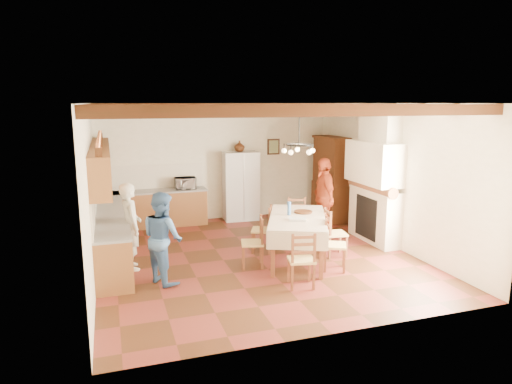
% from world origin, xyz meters
% --- Properties ---
extents(floor, '(6.00, 6.50, 0.02)m').
position_xyz_m(floor, '(0.00, 0.00, -0.01)').
color(floor, '#472412').
rests_on(floor, ground).
extents(ceiling, '(6.00, 6.50, 0.02)m').
position_xyz_m(ceiling, '(0.00, 0.00, 3.01)').
color(ceiling, white).
rests_on(ceiling, ground).
extents(wall_back, '(6.00, 0.02, 3.00)m').
position_xyz_m(wall_back, '(0.00, 3.26, 1.50)').
color(wall_back, beige).
rests_on(wall_back, ground).
extents(wall_front, '(6.00, 0.02, 3.00)m').
position_xyz_m(wall_front, '(0.00, -3.26, 1.50)').
color(wall_front, beige).
rests_on(wall_front, ground).
extents(wall_left, '(0.02, 6.50, 3.00)m').
position_xyz_m(wall_left, '(-3.01, 0.00, 1.50)').
color(wall_left, beige).
rests_on(wall_left, ground).
extents(wall_right, '(0.02, 6.50, 3.00)m').
position_xyz_m(wall_right, '(3.01, 0.00, 1.50)').
color(wall_right, beige).
rests_on(wall_right, ground).
extents(ceiling_beams, '(6.00, 6.30, 0.16)m').
position_xyz_m(ceiling_beams, '(0.00, 0.00, 2.91)').
color(ceiling_beams, '#372310').
rests_on(ceiling_beams, ground).
extents(lower_cabinets_left, '(0.60, 4.30, 0.86)m').
position_xyz_m(lower_cabinets_left, '(-2.70, 1.05, 0.43)').
color(lower_cabinets_left, brown).
rests_on(lower_cabinets_left, ground).
extents(lower_cabinets_back, '(2.30, 0.60, 0.86)m').
position_xyz_m(lower_cabinets_back, '(-1.55, 2.95, 0.43)').
color(lower_cabinets_back, brown).
rests_on(lower_cabinets_back, ground).
extents(countertop_left, '(0.62, 4.30, 0.04)m').
position_xyz_m(countertop_left, '(-2.70, 1.05, 0.88)').
color(countertop_left, gray).
rests_on(countertop_left, lower_cabinets_left).
extents(countertop_back, '(2.34, 0.62, 0.04)m').
position_xyz_m(countertop_back, '(-1.55, 2.95, 0.88)').
color(countertop_back, gray).
rests_on(countertop_back, lower_cabinets_back).
extents(backsplash_left, '(0.03, 4.30, 0.60)m').
position_xyz_m(backsplash_left, '(-2.98, 1.05, 1.20)').
color(backsplash_left, white).
rests_on(backsplash_left, ground).
extents(backsplash_back, '(2.30, 0.03, 0.60)m').
position_xyz_m(backsplash_back, '(-1.55, 3.23, 1.20)').
color(backsplash_back, white).
rests_on(backsplash_back, ground).
extents(upper_cabinets, '(0.35, 4.20, 0.70)m').
position_xyz_m(upper_cabinets, '(-2.83, 1.05, 1.85)').
color(upper_cabinets, brown).
rests_on(upper_cabinets, ground).
extents(fireplace, '(0.56, 1.60, 2.80)m').
position_xyz_m(fireplace, '(2.72, 0.20, 1.40)').
color(fireplace, beige).
rests_on(fireplace, ground).
extents(wall_picture, '(0.34, 0.03, 0.42)m').
position_xyz_m(wall_picture, '(1.55, 3.23, 1.85)').
color(wall_picture, '#301F15').
rests_on(wall_picture, ground).
extents(refrigerator, '(0.92, 0.78, 1.78)m').
position_xyz_m(refrigerator, '(0.55, 3.03, 0.89)').
color(refrigerator, silver).
rests_on(refrigerator, floor).
extents(hutch, '(0.54, 1.21, 2.16)m').
position_xyz_m(hutch, '(2.75, 2.22, 1.08)').
color(hutch, '#371A0C').
rests_on(hutch, floor).
extents(dining_table, '(1.75, 2.27, 0.88)m').
position_xyz_m(dining_table, '(0.68, -0.47, 0.80)').
color(dining_table, beige).
rests_on(dining_table, floor).
extents(chandelier, '(0.47, 0.47, 0.03)m').
position_xyz_m(chandelier, '(0.68, -0.47, 2.25)').
color(chandelier, black).
rests_on(chandelier, ground).
extents(chair_left_near, '(0.49, 0.51, 0.96)m').
position_xyz_m(chair_left_near, '(-0.23, -0.51, 0.48)').
color(chair_left_near, brown).
rests_on(chair_left_near, floor).
extents(chair_left_far, '(0.54, 0.55, 0.96)m').
position_xyz_m(chair_left_far, '(0.21, 0.27, 0.48)').
color(chair_left_far, brown).
rests_on(chair_left_far, floor).
extents(chair_right_near, '(0.55, 0.56, 0.96)m').
position_xyz_m(chair_right_near, '(1.15, -1.11, 0.48)').
color(chair_right_near, brown).
rests_on(chair_right_near, floor).
extents(chair_right_far, '(0.46, 0.47, 0.96)m').
position_xyz_m(chair_right_far, '(1.52, -0.43, 0.48)').
color(chair_right_far, brown).
rests_on(chair_right_far, floor).
extents(chair_end_near, '(0.49, 0.48, 0.96)m').
position_xyz_m(chair_end_near, '(0.25, -1.64, 0.48)').
color(chair_end_near, brown).
rests_on(chair_end_near, floor).
extents(chair_end_far, '(0.51, 0.49, 0.96)m').
position_xyz_m(chair_end_far, '(1.18, 0.68, 0.48)').
color(chair_end_far, brown).
rests_on(chair_end_far, floor).
extents(person_man, '(0.46, 0.63, 1.61)m').
position_xyz_m(person_man, '(-2.36, 0.10, 0.80)').
color(person_man, beige).
rests_on(person_man, floor).
extents(person_woman_blue, '(0.86, 0.94, 1.57)m').
position_xyz_m(person_woman_blue, '(-1.89, -0.72, 0.78)').
color(person_woman_blue, '#40689F').
rests_on(person_woman_blue, floor).
extents(person_woman_red, '(0.58, 1.11, 1.81)m').
position_xyz_m(person_woman_red, '(1.88, 0.85, 0.91)').
color(person_woman_red, '#BB4422').
rests_on(person_woman_red, floor).
extents(microwave, '(0.51, 0.35, 0.28)m').
position_xyz_m(microwave, '(-0.89, 2.95, 1.04)').
color(microwave, silver).
rests_on(microwave, countertop_back).
extents(fridge_vase, '(0.32, 0.32, 0.28)m').
position_xyz_m(fridge_vase, '(0.54, 3.03, 1.91)').
color(fridge_vase, '#371A0C').
rests_on(fridge_vase, refrigerator).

